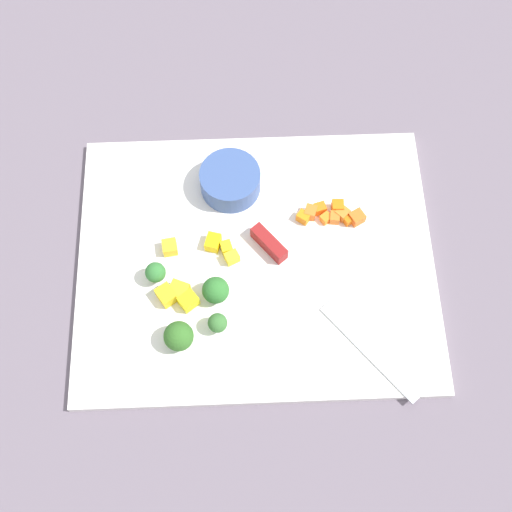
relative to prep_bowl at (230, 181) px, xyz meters
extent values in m
plane|color=slate|center=(0.03, -0.11, -0.03)|extent=(4.00, 4.00, 0.00)
cube|color=white|center=(0.03, -0.11, -0.02)|extent=(0.47, 0.38, 0.01)
cylinder|color=#39538F|center=(0.00, 0.00, 0.00)|extent=(0.08, 0.08, 0.04)
cube|color=silver|center=(0.17, -0.24, -0.02)|extent=(0.12, 0.14, 0.00)
cube|color=maroon|center=(0.05, -0.09, -0.01)|extent=(0.05, 0.05, 0.02)
cube|color=orange|center=(0.15, -0.05, -0.01)|extent=(0.02, 0.02, 0.01)
cube|color=orange|center=(0.17, -0.06, -0.01)|extent=(0.02, 0.02, 0.02)
cube|color=orange|center=(0.13, -0.06, -0.01)|extent=(0.02, 0.02, 0.01)
cube|color=orange|center=(0.10, -0.05, -0.01)|extent=(0.02, 0.02, 0.01)
cube|color=orange|center=(0.14, -0.06, -0.01)|extent=(0.01, 0.02, 0.01)
cube|color=orange|center=(0.16, -0.06, -0.01)|extent=(0.01, 0.01, 0.01)
cube|color=orange|center=(0.11, -0.05, -0.01)|extent=(0.02, 0.02, 0.02)
cube|color=orange|center=(0.14, -0.04, -0.01)|extent=(0.02, 0.02, 0.02)
cube|color=orange|center=(0.12, -0.04, -0.01)|extent=(0.02, 0.02, 0.01)
cube|color=yellow|center=(-0.07, -0.15, -0.01)|extent=(0.03, 0.03, 0.02)
cube|color=yellow|center=(-0.08, -0.09, -0.01)|extent=(0.02, 0.02, 0.02)
cube|color=yellow|center=(-0.09, -0.16, -0.01)|extent=(0.03, 0.03, 0.02)
cube|color=yellow|center=(0.00, -0.11, -0.01)|extent=(0.02, 0.02, 0.02)
cube|color=yellow|center=(-0.06, -0.17, -0.01)|extent=(0.03, 0.03, 0.02)
cube|color=yellow|center=(-0.01, -0.09, -0.01)|extent=(0.02, 0.02, 0.01)
cube|color=yellow|center=(-0.02, -0.09, -0.01)|extent=(0.02, 0.03, 0.02)
cylinder|color=#82B368|center=(-0.07, -0.22, -0.01)|extent=(0.01, 0.01, 0.01)
sphere|color=#316524|center=(-0.07, -0.22, 0.00)|extent=(0.04, 0.04, 0.04)
cylinder|color=#95BB6A|center=(-0.02, -0.16, -0.01)|extent=(0.01, 0.01, 0.01)
sphere|color=#2E6F2C|center=(-0.02, -0.16, 0.00)|extent=(0.03, 0.03, 0.03)
cylinder|color=#89AD6C|center=(-0.10, -0.13, -0.01)|extent=(0.01, 0.01, 0.02)
sphere|color=#317333|center=(-0.10, -0.13, 0.00)|extent=(0.03, 0.03, 0.03)
cylinder|color=#88C258|center=(-0.02, -0.20, -0.01)|extent=(0.01, 0.01, 0.01)
sphere|color=#376C31|center=(-0.02, -0.20, 0.00)|extent=(0.02, 0.02, 0.02)
camera|label=1|loc=(0.02, -0.46, 0.79)|focal=46.78mm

